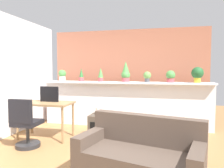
{
  "coord_description": "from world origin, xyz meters",
  "views": [
    {
      "loc": [
        0.9,
        -3.17,
        1.42
      ],
      "look_at": [
        -0.12,
        1.21,
        1.12
      ],
      "focal_mm": 34.22,
      "sensor_mm": 36.0,
      "label": 1
    }
  ],
  "objects_px": {
    "potted_plant_2": "(101,75)",
    "potted_plant_5": "(171,76)",
    "vase_on_shelf": "(98,111)",
    "desk": "(46,106)",
    "potted_plant_0": "(62,75)",
    "office_chair": "(26,127)",
    "tv_monitor": "(49,94)",
    "couch": "(140,158)",
    "potted_plant_4": "(147,76)",
    "potted_plant_3": "(126,72)",
    "potted_plant_6": "(197,74)",
    "potted_plant_1": "(81,75)",
    "side_cube_shelf": "(100,127)"
  },
  "relations": [
    {
      "from": "office_chair",
      "to": "desk",
      "type": "bearing_deg",
      "value": 85.89
    },
    {
      "from": "potted_plant_0",
      "to": "couch",
      "type": "height_order",
      "value": "potted_plant_0"
    },
    {
      "from": "potted_plant_2",
      "to": "potted_plant_5",
      "type": "height_order",
      "value": "potted_plant_2"
    },
    {
      "from": "potted_plant_0",
      "to": "vase_on_shelf",
      "type": "xyz_separation_m",
      "value": [
        1.26,
        -0.94,
        -0.72
      ]
    },
    {
      "from": "potted_plant_1",
      "to": "vase_on_shelf",
      "type": "height_order",
      "value": "potted_plant_1"
    },
    {
      "from": "potted_plant_0",
      "to": "couch",
      "type": "relative_size",
      "value": 0.17
    },
    {
      "from": "tv_monitor",
      "to": "office_chair",
      "type": "relative_size",
      "value": 0.45
    },
    {
      "from": "potted_plant_5",
      "to": "tv_monitor",
      "type": "xyz_separation_m",
      "value": [
        -2.5,
        -1.09,
        -0.36
      ]
    },
    {
      "from": "potted_plant_4",
      "to": "potted_plant_6",
      "type": "bearing_deg",
      "value": 0.14
    },
    {
      "from": "potted_plant_5",
      "to": "desk",
      "type": "bearing_deg",
      "value": -155.33
    },
    {
      "from": "vase_on_shelf",
      "to": "desk",
      "type": "bearing_deg",
      "value": -167.42
    },
    {
      "from": "side_cube_shelf",
      "to": "couch",
      "type": "bearing_deg",
      "value": -56.56
    },
    {
      "from": "potted_plant_0",
      "to": "potted_plant_2",
      "type": "bearing_deg",
      "value": -0.77
    },
    {
      "from": "potted_plant_2",
      "to": "couch",
      "type": "height_order",
      "value": "potted_plant_2"
    },
    {
      "from": "vase_on_shelf",
      "to": "potted_plant_2",
      "type": "bearing_deg",
      "value": 102.78
    },
    {
      "from": "desk",
      "to": "potted_plant_5",
      "type": "bearing_deg",
      "value": 24.67
    },
    {
      "from": "potted_plant_1",
      "to": "desk",
      "type": "xyz_separation_m",
      "value": [
        -0.33,
        -1.2,
        -0.61
      ]
    },
    {
      "from": "vase_on_shelf",
      "to": "potted_plant_4",
      "type": "bearing_deg",
      "value": 43.98
    },
    {
      "from": "tv_monitor",
      "to": "couch",
      "type": "xyz_separation_m",
      "value": [
        2.04,
        -1.36,
        -0.63
      ]
    },
    {
      "from": "tv_monitor",
      "to": "potted_plant_6",
      "type": "bearing_deg",
      "value": 19.16
    },
    {
      "from": "potted_plant_3",
      "to": "office_chair",
      "type": "relative_size",
      "value": 0.55
    },
    {
      "from": "potted_plant_0",
      "to": "side_cube_shelf",
      "type": "relative_size",
      "value": 0.58
    },
    {
      "from": "potted_plant_2",
      "to": "potted_plant_4",
      "type": "xyz_separation_m",
      "value": [
        1.15,
        -0.02,
        -0.03
      ]
    },
    {
      "from": "potted_plant_3",
      "to": "tv_monitor",
      "type": "xyz_separation_m",
      "value": [
        -1.44,
        -1.1,
        -0.45
      ]
    },
    {
      "from": "potted_plant_6",
      "to": "tv_monitor",
      "type": "distance_m",
      "value": 3.29
    },
    {
      "from": "potted_plant_1",
      "to": "potted_plant_5",
      "type": "relative_size",
      "value": 1.19
    },
    {
      "from": "desk",
      "to": "tv_monitor",
      "type": "distance_m",
      "value": 0.26
    },
    {
      "from": "desk",
      "to": "vase_on_shelf",
      "type": "height_order",
      "value": "desk"
    },
    {
      "from": "potted_plant_2",
      "to": "side_cube_shelf",
      "type": "distance_m",
      "value": 1.46
    },
    {
      "from": "potted_plant_5",
      "to": "side_cube_shelf",
      "type": "height_order",
      "value": "potted_plant_5"
    },
    {
      "from": "potted_plant_0",
      "to": "office_chair",
      "type": "bearing_deg",
      "value": -85.27
    },
    {
      "from": "potted_plant_6",
      "to": "side_cube_shelf",
      "type": "relative_size",
      "value": 0.71
    },
    {
      "from": "office_chair",
      "to": "couch",
      "type": "relative_size",
      "value": 0.54
    },
    {
      "from": "potted_plant_3",
      "to": "potted_plant_4",
      "type": "relative_size",
      "value": 2.0
    },
    {
      "from": "potted_plant_4",
      "to": "potted_plant_6",
      "type": "distance_m",
      "value": 1.12
    },
    {
      "from": "potted_plant_5",
      "to": "desk",
      "type": "height_order",
      "value": "potted_plant_5"
    },
    {
      "from": "potted_plant_2",
      "to": "office_chair",
      "type": "relative_size",
      "value": 0.38
    },
    {
      "from": "potted_plant_1",
      "to": "potted_plant_0",
      "type": "bearing_deg",
      "value": -177.21
    },
    {
      "from": "vase_on_shelf",
      "to": "tv_monitor",
      "type": "bearing_deg",
      "value": -171.21
    },
    {
      "from": "potted_plant_2",
      "to": "potted_plant_4",
      "type": "bearing_deg",
      "value": -0.81
    },
    {
      "from": "office_chair",
      "to": "vase_on_shelf",
      "type": "distance_m",
      "value": 1.41
    },
    {
      "from": "potted_plant_5",
      "to": "couch",
      "type": "height_order",
      "value": "potted_plant_5"
    },
    {
      "from": "couch",
      "to": "tv_monitor",
      "type": "bearing_deg",
      "value": 146.31
    },
    {
      "from": "tv_monitor",
      "to": "potted_plant_5",
      "type": "bearing_deg",
      "value": 23.54
    },
    {
      "from": "potted_plant_2",
      "to": "potted_plant_6",
      "type": "bearing_deg",
      "value": -0.34
    },
    {
      "from": "potted_plant_1",
      "to": "couch",
      "type": "distance_m",
      "value": 3.2
    },
    {
      "from": "vase_on_shelf",
      "to": "couch",
      "type": "height_order",
      "value": "couch"
    },
    {
      "from": "potted_plant_3",
      "to": "couch",
      "type": "relative_size",
      "value": 0.3
    },
    {
      "from": "potted_plant_3",
      "to": "office_chair",
      "type": "bearing_deg",
      "value": -130.45
    },
    {
      "from": "desk",
      "to": "office_chair",
      "type": "xyz_separation_m",
      "value": [
        -0.04,
        -0.62,
        -0.28
      ]
    }
  ]
}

